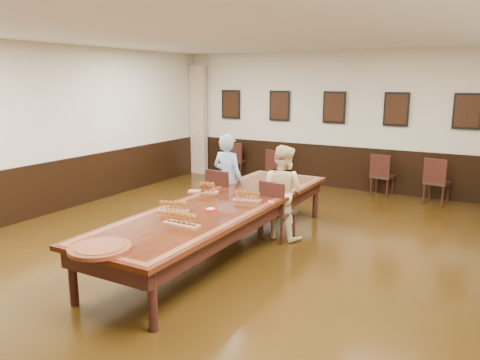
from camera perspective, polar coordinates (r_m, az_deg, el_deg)
The scene contains 23 objects.
floor at distance 7.15m, azimuth -2.00°, elevation -8.68°, with size 8.00×10.00×0.02m, color black.
ceiling at distance 6.72m, azimuth -2.21°, elevation 17.94°, with size 8.00×10.00×0.02m, color white.
wall_back at distance 11.30m, azimuth 11.47°, elevation 7.17°, with size 8.00×0.02×3.20m, color beige.
wall_left at distance 9.48m, azimuth -23.32°, elevation 5.52°, with size 0.02×10.00×3.20m, color beige.
chair_man at distance 8.26m, azimuth -1.92°, elevation -2.06°, with size 0.47×0.52×1.01m, color black, non-canonical shape.
chair_woman at distance 7.52m, azimuth 4.71°, elevation -3.66°, with size 0.46×0.50×0.97m, color black, non-canonical shape.
spare_chair_a at distance 12.32m, azimuth -0.44°, elevation 2.51°, with size 0.44×0.48×0.94m, color black, non-canonical shape.
spare_chair_b at distance 11.42m, azimuth 4.56°, elevation 1.55°, with size 0.41×0.45×0.88m, color black, non-canonical shape.
spare_chair_c at distance 10.82m, azimuth 16.99°, elevation 0.62°, with size 0.44×0.48×0.94m, color black, non-canonical shape.
spare_chair_d at distance 10.49m, azimuth 22.92°, elevation -0.08°, with size 0.45×0.49×0.97m, color black, non-canonical shape.
person_man at distance 8.28m, azimuth -1.50°, elevation 0.10°, with size 0.59×0.39×1.61m, color #4988B8.
person_woman at distance 7.54m, azimuth 5.17°, elevation -1.48°, with size 0.76×0.59×1.52m, color beige.
pink_phone at distance 6.95m, azimuth 3.78°, elevation -2.68°, with size 0.07×0.14×0.01m, color #F85276.
curtain at distance 12.82m, azimuth -5.08°, elevation 7.24°, with size 0.45×0.18×2.90m, color tan.
wainscoting at distance 6.98m, azimuth -2.03°, elevation -4.76°, with size 8.00×10.00×1.00m.
conference_table at distance 6.95m, azimuth -2.04°, elevation -3.89°, with size 1.40×5.00×0.76m.
posters at distance 11.21m, azimuth 11.41°, elevation 8.67°, with size 6.14×0.04×0.74m.
flight_a at distance 7.50m, azimuth -4.33°, elevation -0.96°, with size 0.51×0.30×0.18m.
flight_b at distance 6.98m, azimuth 0.85°, elevation -2.00°, with size 0.44×0.22×0.16m.
flight_c at distance 6.49m, azimuth -8.13°, elevation -3.22°, with size 0.44×0.26×0.16m.
flight_d at distance 5.86m, azimuth -7.16°, elevation -4.75°, with size 0.50×0.16×0.19m.
red_plate_grp at distance 6.53m, azimuth -3.61°, elevation -3.60°, with size 0.20×0.20×0.03m.
carved_platter at distance 5.23m, azimuth -16.71°, elevation -7.98°, with size 0.85×0.85×0.05m.
Camera 1 is at (3.51, -5.69, 2.53)m, focal length 35.00 mm.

